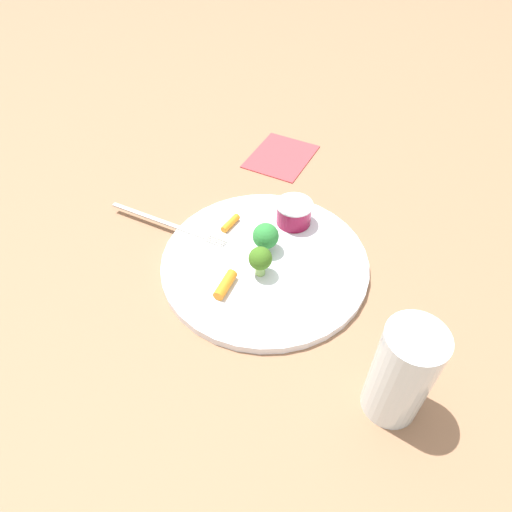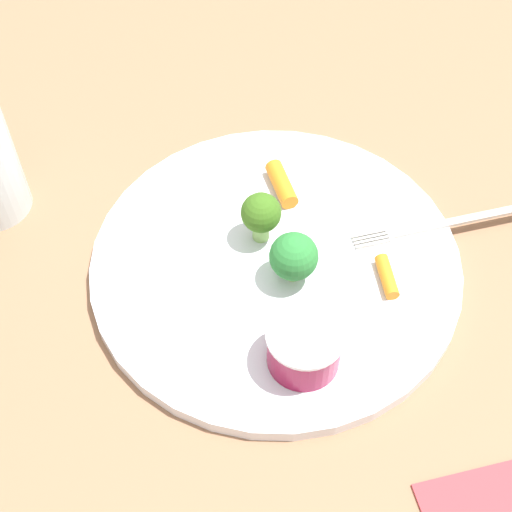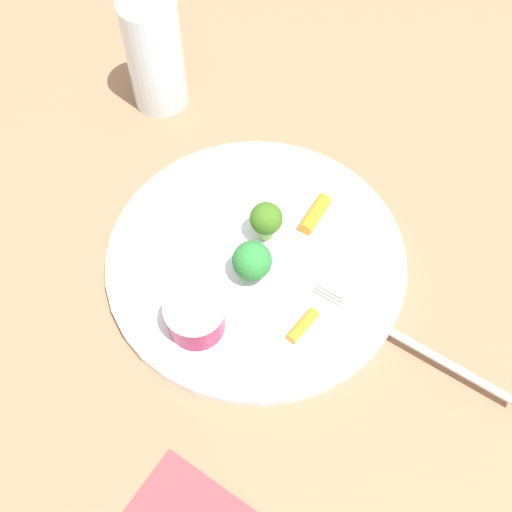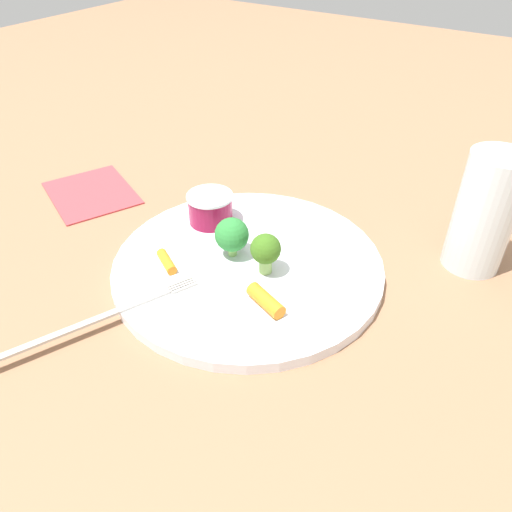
{
  "view_description": "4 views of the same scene",
  "coord_description": "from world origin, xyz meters",
  "px_view_note": "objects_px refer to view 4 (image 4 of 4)",
  "views": [
    {
      "loc": [
        -0.43,
        -0.01,
        0.47
      ],
      "look_at": [
        0.0,
        0.01,
        0.02
      ],
      "focal_mm": 31.8,
      "sensor_mm": 36.0,
      "label": 1
    },
    {
      "loc": [
        0.26,
        -0.22,
        0.48
      ],
      "look_at": [
        -0.01,
        -0.01,
        0.02
      ],
      "focal_mm": 53.05,
      "sensor_mm": 36.0,
      "label": 2
    },
    {
      "loc": [
        0.32,
        0.06,
        0.55
      ],
      "look_at": [
        0.01,
        0.0,
        0.03
      ],
      "focal_mm": 46.22,
      "sensor_mm": 36.0,
      "label": 3
    },
    {
      "loc": [
        -0.24,
        0.34,
        0.33
      ],
      "look_at": [
        -0.01,
        0.0,
        0.03
      ],
      "focal_mm": 34.86,
      "sensor_mm": 36.0,
      "label": 4
    }
  ],
  "objects_px": {
    "carrot_stick_0": "(266,300)",
    "drinking_glass": "(485,213)",
    "carrot_stick_1": "(167,262)",
    "sauce_cup": "(210,208)",
    "fork": "(103,317)",
    "broccoli_floret_0": "(266,250)",
    "plate": "(248,265)",
    "napkin": "(91,192)",
    "broccoli_floret_1": "(232,235)"
  },
  "relations": [
    {
      "from": "carrot_stick_0",
      "to": "drinking_glass",
      "type": "xyz_separation_m",
      "value": [
        -0.14,
        -0.19,
        0.05
      ]
    },
    {
      "from": "carrot_stick_0",
      "to": "carrot_stick_1",
      "type": "bearing_deg",
      "value": 2.32
    },
    {
      "from": "sauce_cup",
      "to": "fork",
      "type": "distance_m",
      "value": 0.19
    },
    {
      "from": "carrot_stick_1",
      "to": "broccoli_floret_0",
      "type": "bearing_deg",
      "value": -151.93
    },
    {
      "from": "broccoli_floret_0",
      "to": "carrot_stick_1",
      "type": "relative_size",
      "value": 1.25
    },
    {
      "from": "plate",
      "to": "drinking_glass",
      "type": "distance_m",
      "value": 0.25
    },
    {
      "from": "carrot_stick_0",
      "to": "napkin",
      "type": "xyz_separation_m",
      "value": [
        0.32,
        -0.07,
        -0.02
      ]
    },
    {
      "from": "sauce_cup",
      "to": "drinking_glass",
      "type": "bearing_deg",
      "value": -159.27
    },
    {
      "from": "plate",
      "to": "carrot_stick_0",
      "type": "xyz_separation_m",
      "value": [
        -0.05,
        0.05,
        0.01
      ]
    },
    {
      "from": "plate",
      "to": "broccoli_floret_0",
      "type": "distance_m",
      "value": 0.04
    },
    {
      "from": "broccoli_floret_1",
      "to": "carrot_stick_0",
      "type": "xyz_separation_m",
      "value": [
        -0.07,
        0.05,
        -0.02
      ]
    },
    {
      "from": "carrot_stick_0",
      "to": "broccoli_floret_1",
      "type": "bearing_deg",
      "value": -33.19
    },
    {
      "from": "carrot_stick_0",
      "to": "napkin",
      "type": "distance_m",
      "value": 0.33
    },
    {
      "from": "plate",
      "to": "sauce_cup",
      "type": "relative_size",
      "value": 5.33
    },
    {
      "from": "fork",
      "to": "napkin",
      "type": "height_order",
      "value": "fork"
    },
    {
      "from": "broccoli_floret_0",
      "to": "fork",
      "type": "bearing_deg",
      "value": 57.99
    },
    {
      "from": "fork",
      "to": "napkin",
      "type": "bearing_deg",
      "value": -38.86
    },
    {
      "from": "sauce_cup",
      "to": "carrot_stick_0",
      "type": "relative_size",
      "value": 1.23
    },
    {
      "from": "broccoli_floret_1",
      "to": "drinking_glass",
      "type": "height_order",
      "value": "drinking_glass"
    },
    {
      "from": "broccoli_floret_0",
      "to": "drinking_glass",
      "type": "xyz_separation_m",
      "value": [
        -0.17,
        -0.15,
        0.03
      ]
    },
    {
      "from": "drinking_glass",
      "to": "broccoli_floret_0",
      "type": "bearing_deg",
      "value": 41.15
    },
    {
      "from": "broccoli_floret_1",
      "to": "carrot_stick_0",
      "type": "bearing_deg",
      "value": 146.81
    },
    {
      "from": "broccoli_floret_0",
      "to": "fork",
      "type": "xyz_separation_m",
      "value": [
        0.09,
        0.14,
        -0.03
      ]
    },
    {
      "from": "broccoli_floret_0",
      "to": "drinking_glass",
      "type": "relative_size",
      "value": 0.35
    },
    {
      "from": "carrot_stick_0",
      "to": "carrot_stick_1",
      "type": "xyz_separation_m",
      "value": [
        0.12,
        0.0,
        -0.0
      ]
    },
    {
      "from": "carrot_stick_0",
      "to": "carrot_stick_1",
      "type": "height_order",
      "value": "carrot_stick_0"
    },
    {
      "from": "carrot_stick_1",
      "to": "napkin",
      "type": "height_order",
      "value": "carrot_stick_1"
    },
    {
      "from": "sauce_cup",
      "to": "broccoli_floret_0",
      "type": "relative_size",
      "value": 1.2
    },
    {
      "from": "plate",
      "to": "broccoli_floret_0",
      "type": "xyz_separation_m",
      "value": [
        -0.03,
        0.01,
        0.03
      ]
    },
    {
      "from": "carrot_stick_1",
      "to": "fork",
      "type": "xyz_separation_m",
      "value": [
        -0.0,
        0.09,
        -0.0
      ]
    },
    {
      "from": "broccoli_floret_1",
      "to": "fork",
      "type": "xyz_separation_m",
      "value": [
        0.04,
        0.14,
        -0.02
      ]
    },
    {
      "from": "sauce_cup",
      "to": "broccoli_floret_1",
      "type": "xyz_separation_m",
      "value": [
        -0.06,
        0.04,
        0.01
      ]
    },
    {
      "from": "plate",
      "to": "sauce_cup",
      "type": "height_order",
      "value": "sauce_cup"
    },
    {
      "from": "carrot_stick_1",
      "to": "drinking_glass",
      "type": "xyz_separation_m",
      "value": [
        -0.26,
        -0.2,
        0.05
      ]
    },
    {
      "from": "plate",
      "to": "drinking_glass",
      "type": "xyz_separation_m",
      "value": [
        -0.19,
        -0.14,
        0.06
      ]
    },
    {
      "from": "sauce_cup",
      "to": "napkin",
      "type": "bearing_deg",
      "value": 6.51
    },
    {
      "from": "carrot_stick_1",
      "to": "drinking_glass",
      "type": "height_order",
      "value": "drinking_glass"
    },
    {
      "from": "sauce_cup",
      "to": "broccoli_floret_0",
      "type": "bearing_deg",
      "value": 157.06
    },
    {
      "from": "carrot_stick_1",
      "to": "napkin",
      "type": "distance_m",
      "value": 0.21
    },
    {
      "from": "broccoli_floret_1",
      "to": "fork",
      "type": "height_order",
      "value": "broccoli_floret_1"
    },
    {
      "from": "plate",
      "to": "broccoli_floret_0",
      "type": "height_order",
      "value": "broccoli_floret_0"
    },
    {
      "from": "broccoli_floret_1",
      "to": "drinking_glass",
      "type": "xyz_separation_m",
      "value": [
        -0.21,
        -0.14,
        0.03
      ]
    },
    {
      "from": "carrot_stick_0",
      "to": "fork",
      "type": "bearing_deg",
      "value": 39.73
    },
    {
      "from": "plate",
      "to": "broccoli_floret_1",
      "type": "distance_m",
      "value": 0.04
    },
    {
      "from": "drinking_glass",
      "to": "napkin",
      "type": "height_order",
      "value": "drinking_glass"
    },
    {
      "from": "sauce_cup",
      "to": "fork",
      "type": "height_order",
      "value": "sauce_cup"
    },
    {
      "from": "broccoli_floret_0",
      "to": "broccoli_floret_1",
      "type": "bearing_deg",
      "value": -5.75
    },
    {
      "from": "broccoli_floret_1",
      "to": "drinking_glass",
      "type": "distance_m",
      "value": 0.26
    },
    {
      "from": "broccoli_floret_0",
      "to": "carrot_stick_0",
      "type": "distance_m",
      "value": 0.06
    },
    {
      "from": "drinking_glass",
      "to": "carrot_stick_0",
      "type": "bearing_deg",
      "value": 53.68
    }
  ]
}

